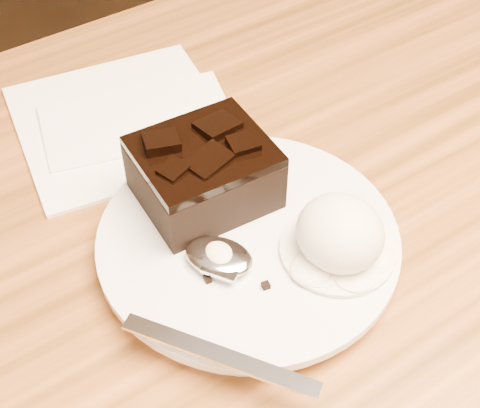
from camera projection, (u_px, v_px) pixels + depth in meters
plate at (248, 243)px, 0.49m from camera, size 0.21×0.21×0.02m
brownie at (204, 176)px, 0.50m from camera, size 0.10×0.08×0.04m
ice_cream_scoop at (340, 233)px, 0.46m from camera, size 0.06×0.06×0.05m
melt_puddle at (337, 251)px, 0.48m from camera, size 0.08×0.08×0.00m
spoon at (219, 258)px, 0.47m from camera, size 0.13×0.17×0.01m
napkin at (122, 119)px, 0.60m from camera, size 0.20×0.20×0.01m
crumb_a at (331, 251)px, 0.47m from camera, size 0.01×0.01×0.00m
crumb_b at (285, 251)px, 0.48m from camera, size 0.01×0.01×0.00m
crumb_c at (207, 279)px, 0.46m from camera, size 0.00×0.01×0.00m
crumb_d at (266, 286)px, 0.45m from camera, size 0.01×0.01×0.00m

